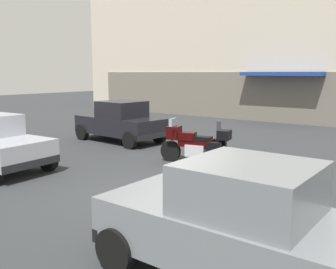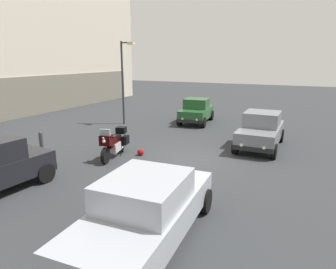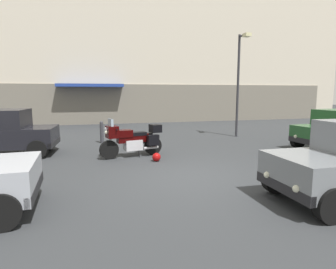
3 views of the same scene
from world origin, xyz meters
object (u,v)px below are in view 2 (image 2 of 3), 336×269
object	(u,v)px
bollard_curbside	(41,142)
streetlamp_curbside	(124,75)
motorcycle	(114,143)
car_sedan_far	(146,210)
car_hatchback_near	(261,130)
helmet	(141,152)
car_compact_side	(196,111)

from	to	relation	value
bollard_curbside	streetlamp_curbside	bearing A→B (deg)	0.79
motorcycle	car_sedan_far	xyz separation A→B (m)	(-4.67, -4.15, 0.16)
car_hatchback_near	streetlamp_curbside	distance (m)	8.89
bollard_curbside	car_hatchback_near	bearing A→B (deg)	-58.91
helmet	streetlamp_curbside	world-z (taller)	streetlamp_curbside
motorcycle	bollard_curbside	distance (m)	3.23
car_compact_side	bollard_curbside	xyz separation A→B (m)	(-8.96, 3.79, -0.25)
car_sedan_far	bollard_curbside	bearing A→B (deg)	-120.00
car_compact_side	streetlamp_curbside	xyz separation A→B (m)	(-2.25, 3.88, 2.27)
motorcycle	car_compact_side	size ratio (longest dim) A/B	0.62
car_hatchback_near	bollard_curbside	world-z (taller)	car_hatchback_near
car_compact_side	car_hatchback_near	bearing A→B (deg)	42.94
helmet	car_compact_side	xyz separation A→B (m)	(7.36, 0.18, 0.63)
car_hatchback_near	streetlamp_curbside	xyz separation A→B (m)	(1.68, 8.44, 2.23)
car_hatchback_near	car_sedan_far	distance (m)	8.82
motorcycle	car_compact_side	world-z (taller)	car_compact_side
streetlamp_curbside	car_compact_side	bearing A→B (deg)	-59.87
car_compact_side	helmet	bearing A→B (deg)	-4.92
helmet	car_compact_side	world-z (taller)	car_compact_side
motorcycle	helmet	bearing A→B (deg)	113.24
car_hatchback_near	motorcycle	bearing A→B (deg)	-51.83
car_hatchback_near	bollard_curbside	xyz separation A→B (m)	(-5.03, 8.35, -0.29)
motorcycle	streetlamp_curbside	distance (m)	6.99
car_sedan_far	car_hatchback_near	bearing A→B (deg)	169.88
motorcycle	car_hatchback_near	distance (m)	6.66
car_sedan_far	car_compact_side	world-z (taller)	same
helmet	car_compact_side	size ratio (longest dim) A/B	0.08
motorcycle	streetlamp_curbside	world-z (taller)	streetlamp_curbside
helmet	car_compact_side	distance (m)	7.39
car_sedan_far	streetlamp_curbside	world-z (taller)	streetlamp_curbside
car_hatchback_near	bollard_curbside	distance (m)	9.75
motorcycle	car_compact_side	distance (m)	8.03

